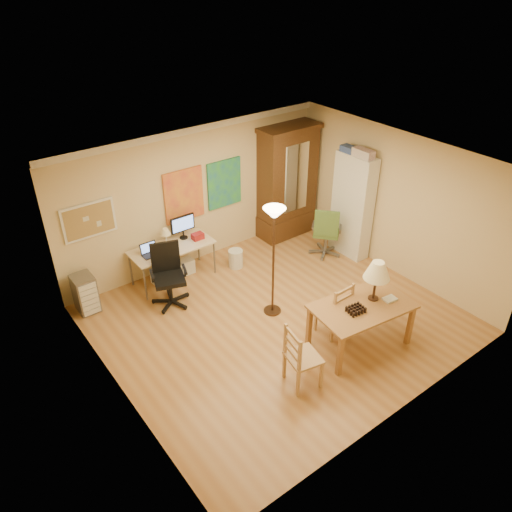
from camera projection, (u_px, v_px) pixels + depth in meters
floor at (277, 319)px, 8.41m from camera, size 5.50×5.50×0.00m
crown_molding at (191, 130)px, 8.69m from camera, size 5.50×0.08×0.12m
corkboard at (89, 220)px, 8.25m from camera, size 0.90×0.04×0.62m
art_panel_left at (184, 195)px, 9.20m from camera, size 0.80×0.04×1.00m
art_panel_right at (224, 184)px, 9.66m from camera, size 0.75×0.04×0.95m
dining_table at (368, 295)px, 7.48m from camera, size 1.61×1.09×1.42m
ladder_chair_back at (335, 310)px, 7.91m from camera, size 0.45×0.43×0.96m
ladder_chair_left at (301, 359)px, 6.95m from camera, size 0.52×0.54×0.99m
torchiere_lamp at (274, 231)px, 7.77m from camera, size 0.36×0.36×1.98m
computer_desk at (173, 258)px, 9.27m from camera, size 1.54×0.67×1.16m
office_chair_black at (170, 288)px, 8.67m from camera, size 0.69×0.69×1.12m
office_chair_green at (325, 242)px, 10.06m from camera, size 0.69×0.69×1.07m
drawer_cart at (85, 294)px, 8.46m from camera, size 0.34×0.41×0.68m
armoire at (287, 189)px, 10.44m from camera, size 1.30×0.62×2.39m
bookshelf at (352, 206)px, 9.74m from camera, size 0.31×0.84×2.09m
wastebin at (236, 259)px, 9.72m from camera, size 0.29×0.29×0.36m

